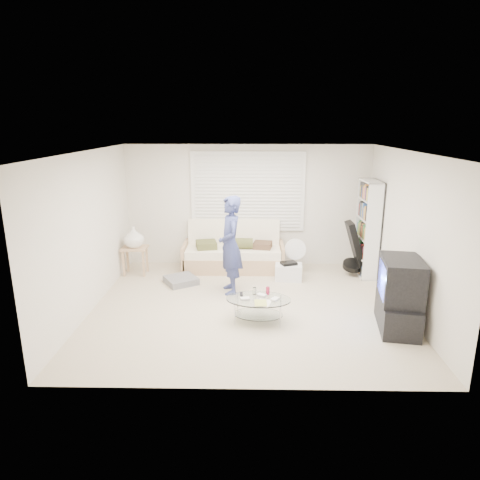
{
  "coord_description": "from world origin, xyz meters",
  "views": [
    {
      "loc": [
        0.01,
        -6.47,
        2.92
      ],
      "look_at": [
        -0.12,
        0.3,
        1.05
      ],
      "focal_mm": 32.0,
      "sensor_mm": 36.0,
      "label": 1
    }
  ],
  "objects_px": {
    "tv_unit": "(399,295)",
    "coffee_table": "(259,303)",
    "futon_sofa": "(233,254)",
    "bookshelf": "(367,229)"
  },
  "relations": [
    {
      "from": "futon_sofa",
      "to": "tv_unit",
      "type": "bearing_deg",
      "value": -46.04
    },
    {
      "from": "coffee_table",
      "to": "tv_unit",
      "type": "bearing_deg",
      "value": -5.38
    },
    {
      "from": "bookshelf",
      "to": "coffee_table",
      "type": "relative_size",
      "value": 1.82
    },
    {
      "from": "tv_unit",
      "to": "coffee_table",
      "type": "height_order",
      "value": "tv_unit"
    },
    {
      "from": "bookshelf",
      "to": "futon_sofa",
      "type": "bearing_deg",
      "value": 174.09
    },
    {
      "from": "bookshelf",
      "to": "tv_unit",
      "type": "relative_size",
      "value": 1.76
    },
    {
      "from": "tv_unit",
      "to": "coffee_table",
      "type": "distance_m",
      "value": 2.04
    },
    {
      "from": "tv_unit",
      "to": "coffee_table",
      "type": "xyz_separation_m",
      "value": [
        -2.02,
        0.19,
        -0.22
      ]
    },
    {
      "from": "tv_unit",
      "to": "coffee_table",
      "type": "relative_size",
      "value": 1.03
    },
    {
      "from": "coffee_table",
      "to": "bookshelf",
      "type": "bearing_deg",
      "value": 44.55
    }
  ]
}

